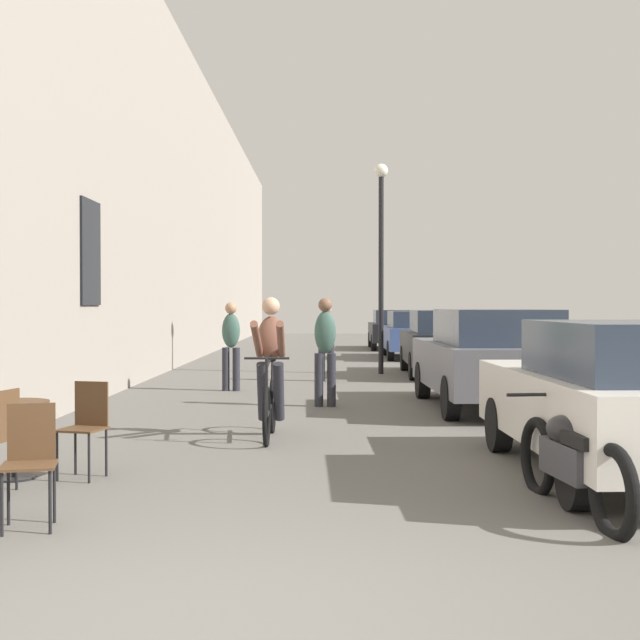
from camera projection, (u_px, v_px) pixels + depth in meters
name	position (u px, v px, depth m)	size (l,w,h in m)	color
ground_plane	(206.00, 624.00, 4.38)	(88.00, 88.00, 0.00)	#5B5954
building_facade_left	(134.00, 173.00, 18.31)	(0.54, 68.00, 8.81)	gray
cafe_chair_near_toward_street	(30.00, 456.00, 6.28)	(0.45, 0.45, 0.89)	black
cafe_table_mid	(14.00, 423.00, 8.02)	(0.64, 0.64, 0.72)	black
cafe_chair_mid_toward_street	(86.00, 422.00, 8.09)	(0.46, 0.46, 0.89)	black
cyclist_on_bicycle	(270.00, 371.00, 10.54)	(0.52, 1.76, 1.74)	black
pedestrian_near	(325.00, 345.00, 13.69)	(0.34, 0.24, 1.72)	#26262D
pedestrian_mid	(231.00, 341.00, 16.21)	(0.36, 0.27, 1.66)	#26262D
pedestrian_far	(326.00, 337.00, 18.25)	(0.35, 0.26, 1.65)	#26262D
street_lamp	(381.00, 241.00, 20.14)	(0.32, 0.32, 4.90)	black
parked_car_nearest	(618.00, 397.00, 8.03)	(1.82, 4.16, 1.47)	beige
parked_car_second	(489.00, 357.00, 13.40)	(1.92, 4.39, 1.55)	#595960
parked_car_third	(444.00, 342.00, 19.72)	(1.86, 4.24, 1.50)	black
parked_car_fourth	(412.00, 334.00, 26.11)	(1.72, 4.02, 1.43)	#384C84
parked_car_fifth	(393.00, 329.00, 31.48)	(1.74, 4.03, 1.43)	black
parked_motorcycle	(572.00, 460.00, 6.74)	(0.62, 2.14, 0.92)	black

